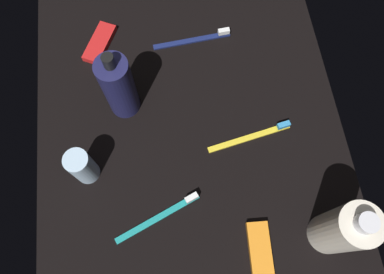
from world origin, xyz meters
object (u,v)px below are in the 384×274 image
Objects in this scene: toothbrush_navy at (197,39)px; lotion_bottle at (119,87)px; toothbrush_teal at (163,215)px; toothbrush_yellow at (254,135)px; snack_bar_orange at (260,250)px; deodorant_stick at (82,167)px; snack_bar_red at (100,43)px; bodywash_bottle at (343,229)px.

lotion_bottle is at bearing -50.89° from toothbrush_navy.
toothbrush_teal and toothbrush_yellow have the same top height.
lotion_bottle is 41.25cm from snack_bar_orange.
deodorant_stick is 38.64cm from toothbrush_navy.
snack_bar_orange is (47.77, 5.28, 0.14)cm from toothbrush_navy.
snack_bar_red is at bearing 172.59° from deodorant_stick.
snack_bar_orange is (19.49, 31.31, -3.94)cm from deodorant_stick.
lotion_bottle is 29.30cm from toothbrush_yellow.
snack_bar_orange is at bearing 58.09° from deodorant_stick.
deodorant_stick is 0.90× the size of snack_bar_red.
snack_bar_red is (-15.91, -4.67, -7.56)cm from lotion_bottle.
toothbrush_teal is (10.49, 14.02, -4.09)cm from deodorant_stick.
lotion_bottle is 18.22cm from snack_bar_red.
toothbrush_teal is at bearing -17.21° from toothbrush_navy.
toothbrush_yellow is 40.80cm from snack_bar_red.
deodorant_stick is 0.52× the size of toothbrush_yellow.
toothbrush_teal is at bearing 40.86° from snack_bar_red.
lotion_bottle is 1.06× the size of toothbrush_navy.
toothbrush_teal reaches higher than snack_bar_red.
bodywash_bottle is at bearing 48.06° from lotion_bottle.
snack_bar_orange is (22.67, -3.35, 0.14)cm from toothbrush_yellow.
bodywash_bottle is 1.03× the size of toothbrush_navy.
toothbrush_navy is at bearing -161.01° from toothbrush_yellow.
toothbrush_yellow is 22.92cm from snack_bar_orange.
toothbrush_teal is at bearing -104.22° from bodywash_bottle.
snack_bar_orange is at bearing 6.31° from toothbrush_navy.
bodywash_bottle is at bearing 75.78° from toothbrush_teal.
toothbrush_yellow is 1.72× the size of snack_bar_orange.
lotion_bottle is 26.32cm from toothbrush_teal.
snack_bar_red is at bearing -147.50° from snack_bar_orange.
toothbrush_yellow is at bearing 95.25° from deodorant_stick.
toothbrush_navy is at bearing 137.37° from deodorant_stick.
snack_bar_orange is 56.57cm from snack_bar_red.
toothbrush_yellow reaches higher than snack_bar_red.
lotion_bottle is 23.77cm from toothbrush_navy.
bodywash_bottle is 1.04× the size of toothbrush_yellow.
toothbrush_navy is 22.19cm from snack_bar_red.
toothbrush_yellow is (-13.67, 20.64, 0.00)cm from toothbrush_teal.
snack_bar_red is (-26.81, -30.75, 0.14)cm from toothbrush_yellow.
toothbrush_navy is (-28.27, 26.02, -4.09)cm from deodorant_stick.
lotion_bottle is at bearing -112.70° from toothbrush_yellow.
lotion_bottle is 1.02× the size of bodywash_bottle.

